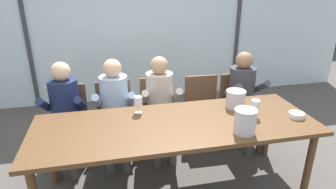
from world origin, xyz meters
The scene contains 20 objects.
ground centered at (0.00, 1.00, 0.00)m, with size 14.00×14.00×0.00m, color #4C4742.
window_glass_panel centered at (0.00, 2.55, 1.30)m, with size 7.84×0.03×2.60m, color silver.
window_mullion_left centered at (-1.76, 2.53, 1.30)m, with size 0.06×0.06×2.60m, color #38383D.
window_mullion_right centered at (1.76, 2.53, 1.30)m, with size 0.06×0.06×2.60m, color #38383D.
hillside_vineyard centered at (0.00, 6.37, 0.96)m, with size 13.84×2.40×1.92m, color #386633.
dining_table centered at (0.00, 0.00, 0.69)m, with size 2.64×0.93×0.75m.
chair_near_curtain centered at (-1.08, 0.90, 0.50)m, with size 0.49×0.49×0.87m.
chair_left_of_center centered at (-0.54, 0.91, 0.50)m, with size 0.45×0.45×0.87m.
chair_center centered at (-0.01, 0.91, 0.50)m, with size 0.48×0.48×0.87m.
chair_right_of_center centered at (0.57, 0.88, 0.50)m, with size 0.45×0.45×0.87m.
chair_near_window_right centered at (1.05, 0.86, 0.50)m, with size 0.45×0.45×0.87m.
person_navy_polo centered at (-1.08, 0.74, 0.67)m, with size 0.49×0.63×1.18m.
person_pale_blue_shirt centered at (-0.54, 0.74, 0.67)m, with size 0.48×0.62×1.18m.
person_beige_jumper centered at (0.00, 0.74, 0.67)m, with size 0.48×0.62×1.18m.
person_charcoal_jacket centered at (1.07, 0.74, 0.67)m, with size 0.49×0.63×1.18m.
ice_bucket_primary centered at (0.69, 0.22, 0.85)m, with size 0.21×0.21×0.19m.
ice_bucket_secondary centered at (0.53, -0.31, 0.87)m, with size 0.20×0.20×0.22m.
tasting_bowl centered at (1.17, -0.14, 0.78)m, with size 0.15×0.15×0.05m, color silver.
wine_glass_by_left_taster centered at (-0.31, 0.30, 0.87)m, with size 0.08×0.08×0.17m.
wine_glass_near_bucket centered at (0.77, -0.04, 0.87)m, with size 0.08×0.08×0.17m.
Camera 1 is at (-0.59, -2.32, 1.99)m, focal length 30.82 mm.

